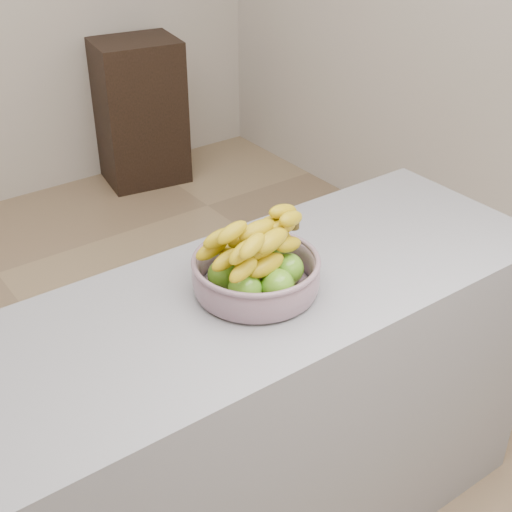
# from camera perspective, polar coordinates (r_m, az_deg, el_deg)

# --- Properties ---
(ground) EXTENTS (4.00, 4.00, 0.00)m
(ground) POSITION_cam_1_polar(r_m,az_deg,el_deg) (2.78, -11.69, -12.54)
(ground) COLOR #9A815E
(ground) RESTS_ON ground
(counter) EXTENTS (2.00, 0.60, 0.90)m
(counter) POSITION_cam_1_polar(r_m,az_deg,el_deg) (2.01, -3.84, -14.99)
(counter) COLOR gray
(counter) RESTS_ON ground
(cabinet) EXTENTS (0.53, 0.45, 0.85)m
(cabinet) POSITION_cam_1_polar(r_m,az_deg,el_deg) (4.37, -9.23, 11.28)
(cabinet) COLOR black
(cabinet) RESTS_ON ground
(fruit_bowl) EXTENTS (0.32, 0.32, 0.19)m
(fruit_bowl) POSITION_cam_1_polar(r_m,az_deg,el_deg) (1.75, 0.02, -1.06)
(fruit_bowl) COLOR #8F99AB
(fruit_bowl) RESTS_ON counter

